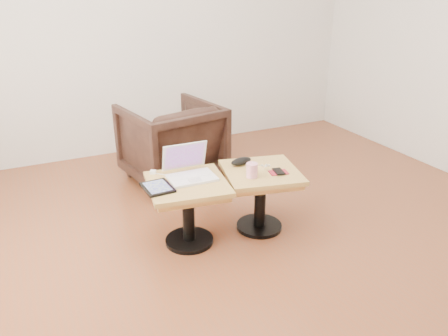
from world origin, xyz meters
name	(u,v)px	position (x,y,z in m)	size (l,w,h in m)	color
room_shell	(269,44)	(0.00, 0.00, 1.35)	(4.52, 4.52, 2.71)	brown
side_table_left	(188,198)	(-0.41, 0.28, 0.35)	(0.58, 0.58, 0.46)	black
side_table_right	(261,185)	(0.13, 0.24, 0.35)	(0.61, 0.61, 0.46)	black
laptop	(189,170)	(-0.36, 0.36, 0.51)	(0.32, 0.29, 0.21)	white
tablet	(157,187)	(-0.62, 0.27, 0.47)	(0.18, 0.23, 0.02)	black
charging_adapter	(153,172)	(-0.57, 0.51, 0.47)	(0.04, 0.04, 0.02)	white
glasses_case	(241,161)	(0.05, 0.39, 0.49)	(0.17, 0.07, 0.05)	black
striped_cup	(252,170)	(0.01, 0.17, 0.51)	(0.08, 0.08, 0.10)	#DF477D
earbuds_tangle	(266,165)	(0.19, 0.29, 0.47)	(0.07, 0.05, 0.01)	white
phone_on_sleeve	(279,172)	(0.21, 0.15, 0.47)	(0.14, 0.12, 0.02)	maroon
armchair	(172,143)	(-0.16, 1.34, 0.35)	(0.76, 0.78, 0.71)	#321F17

